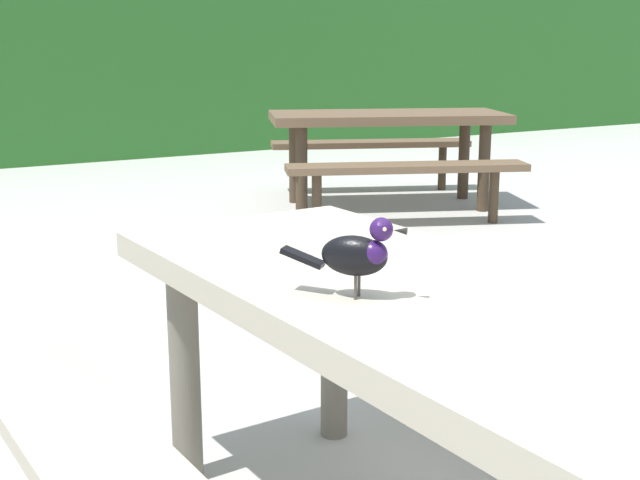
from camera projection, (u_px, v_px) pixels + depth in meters
picnic_table_foreground at (407, 359)px, 2.02m from camera, size 1.77×1.84×0.74m
bird_grackle at (359, 253)px, 1.86m from camera, size 0.21×0.23×0.18m
picnic_table_mid_right at (387, 136)px, 6.62m from camera, size 2.23×2.21×0.74m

